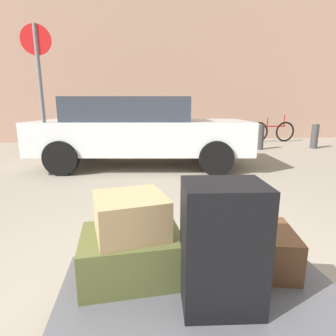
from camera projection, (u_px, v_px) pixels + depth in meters
The scene contains 12 objects.
building_facade_brick at pixel (190, 26), 10.14m from camera, with size 24.00×1.20×8.42m, color tan.
luggage_cart at pixel (200, 299), 1.38m from camera, with size 1.39×0.77×0.34m.
suitcase_olive_center at pixel (132, 254), 1.44m from camera, with size 0.52×0.40×0.24m, color #4C5128.
suitcase_black_rear_right at pixel (222, 246), 1.20m from camera, with size 0.35×0.28×0.58m, color black.
suitcase_brown_front_left at pixel (238, 247), 1.53m from camera, with size 0.59×0.38×0.22m, color #51331E.
duffel_bag_tan_topmost_pile at pixel (131, 215), 1.39m from camera, with size 0.35×0.34×0.21m, color #9E7F56.
parked_car at pixel (139, 130), 5.70m from camera, with size 4.50×2.37×1.42m.
bicycle_leaning at pixel (272, 132), 9.79m from camera, with size 1.76×0.11×0.96m.
bollard_kerb_near at pixel (218, 138), 7.82m from camera, with size 0.20×0.20×0.73m, color #383838.
bollard_kerb_mid at pixel (260, 137), 7.99m from camera, with size 0.20×0.20×0.73m, color #383838.
bollard_kerb_far at pixel (315, 136), 8.22m from camera, with size 0.20×0.20×0.73m, color #383838.
no_parking_sign at pixel (40, 86), 4.68m from camera, with size 0.50×0.07×2.58m.
Camera 1 is at (-0.32, -1.16, 1.23)m, focal length 28.92 mm.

